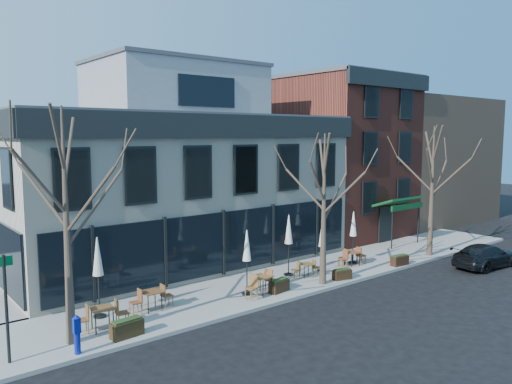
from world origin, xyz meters
TOP-DOWN VIEW (x-y plane):
  - ground at (0.00, 0.00)m, footprint 120.00×120.00m
  - sidewalk_front at (3.25, -2.15)m, footprint 33.50×4.70m
  - corner_building at (0.07, 5.07)m, footprint 18.39×10.39m
  - red_brick_building at (13.00, 4.98)m, footprint 8.20×11.78m
  - bg_building at (23.00, 6.00)m, footprint 12.00×12.00m
  - tree_corner at (-8.49, -3.20)m, footprint 3.93×3.98m
  - tree_mid at (3.01, -3.90)m, footprint 3.50×3.55m
  - tree_right at (12.01, -3.90)m, footprint 3.72×3.77m
  - sign_pole at (-10.50, -3.50)m, footprint 0.50×0.10m
  - parked_sedan at (12.42, -7.03)m, footprint 4.50×2.15m
  - call_box at (-8.64, -4.20)m, footprint 0.26×0.26m
  - cafe_set_0 at (-7.24, -2.79)m, footprint 1.97×0.88m
  - cafe_set_1 at (-4.94, -2.10)m, footprint 1.84×0.75m
  - cafe_set_2 at (-0.30, -3.37)m, footprint 2.01×0.95m
  - cafe_set_3 at (3.22, -2.59)m, footprint 1.59×0.81m
  - cafe_set_4 at (6.85, -2.46)m, footprint 1.72×0.79m
  - cafe_set_5 at (6.61, -2.62)m, footprint 1.77×0.78m
  - umbrella_0 at (-6.84, -1.48)m, footprint 0.50×0.50m
  - umbrella_1 at (-0.74, -2.89)m, footprint 0.46×0.46m
  - umbrella_2 at (2.73, -1.81)m, footprint 0.49×0.49m
  - umbrella_3 at (4.58, -2.30)m, footprint 0.39×0.39m
  - umbrella_4 at (7.09, -2.27)m, footprint 0.46×0.46m
  - planter_0 at (-6.82, -3.91)m, footprint 1.17×0.56m
  - planter_1 at (0.61, -3.50)m, footprint 1.08×0.58m
  - planter_2 at (4.25, -4.00)m, footprint 0.99×0.58m
  - planter_3 at (8.65, -4.20)m, footprint 1.06×0.52m

SIDE VIEW (x-z plane):
  - ground at x=0.00m, z-range 0.00..0.00m
  - sidewalk_front at x=3.25m, z-range 0.00..0.15m
  - planter_2 at x=4.25m, z-range 0.15..0.67m
  - planter_3 at x=8.65m, z-range 0.15..0.72m
  - planter_1 at x=0.61m, z-range 0.15..0.72m
  - planter_0 at x=-6.82m, z-range 0.15..0.78m
  - cafe_set_3 at x=3.22m, z-range 0.16..0.98m
  - cafe_set_4 at x=6.85m, z-range 0.16..1.05m
  - cafe_set_5 at x=6.61m, z-range 0.16..1.07m
  - parked_sedan at x=12.42m, z-range 0.00..1.26m
  - cafe_set_1 at x=-4.94m, z-range 0.16..1.13m
  - cafe_set_0 at x=-7.24m, z-range 0.16..1.18m
  - cafe_set_2 at x=-0.30m, z-range 0.16..1.20m
  - call_box at x=-8.64m, z-range 0.19..1.50m
  - umbrella_3 at x=4.58m, z-range 0.65..3.09m
  - sign_pole at x=-10.50m, z-range 0.37..3.77m
  - umbrella_4 at x=7.09m, z-range 0.74..3.59m
  - umbrella_1 at x=-0.74m, z-range 0.74..3.62m
  - umbrella_2 at x=2.73m, z-range 0.78..3.83m
  - umbrella_0 at x=-6.84m, z-range 0.79..3.93m
  - tree_mid at x=3.01m, z-range 0.27..7.31m
  - tree_right at x=12.01m, z-range 0.28..7.76m
  - tree_corner at x=-8.49m, z-range 0.29..8.21m
  - corner_building at x=0.07m, z-range -0.83..10.27m
  - bg_building at x=23.00m, z-range 0.00..10.00m
  - red_brick_building at x=13.00m, z-range 0.05..11.22m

